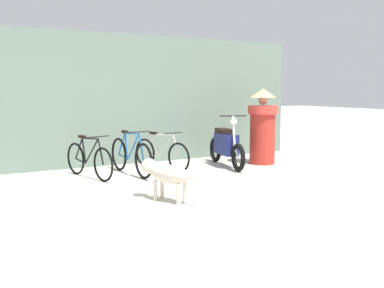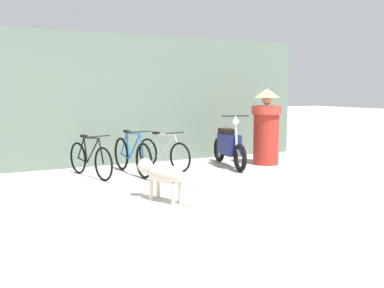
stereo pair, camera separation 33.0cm
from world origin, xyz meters
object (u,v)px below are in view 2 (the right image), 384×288
(bicycle_2, at_px, (163,153))
(motorcycle, at_px, (229,146))
(bicycle_0, at_px, (90,159))
(stray_dog, at_px, (162,173))
(bicycle_1, at_px, (132,156))
(person_in_robes, at_px, (266,126))

(bicycle_2, bearing_deg, motorcycle, 59.99)
(bicycle_0, relative_size, stray_dog, 1.36)
(bicycle_0, distance_m, motorcycle, 2.94)
(motorcycle, bearing_deg, bicycle_0, -82.07)
(bicycle_2, xyz_separation_m, stray_dog, (-1.07, -2.41, 0.08))
(bicycle_1, bearing_deg, bicycle_0, -98.13)
(motorcycle, distance_m, person_in_robes, 0.98)
(bicycle_1, distance_m, motorcycle, 2.13)
(bicycle_1, height_order, stray_dog, bicycle_1)
(bicycle_1, height_order, bicycle_2, bicycle_1)
(bicycle_0, height_order, stray_dog, bicycle_0)
(bicycle_0, xyz_separation_m, motorcycle, (2.93, -0.18, 0.10))
(motorcycle, height_order, stray_dog, motorcycle)
(bicycle_1, height_order, person_in_robes, person_in_robes)
(bicycle_0, height_order, person_in_robes, person_in_robes)
(bicycle_0, bearing_deg, person_in_robes, 71.77)
(stray_dog, bearing_deg, bicycle_0, -10.69)
(bicycle_2, bearing_deg, bicycle_1, -91.77)
(bicycle_0, bearing_deg, stray_dog, -2.16)
(person_in_robes, bearing_deg, bicycle_2, 1.89)
(bicycle_0, height_order, bicycle_2, bicycle_0)
(bicycle_1, distance_m, stray_dog, 2.24)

